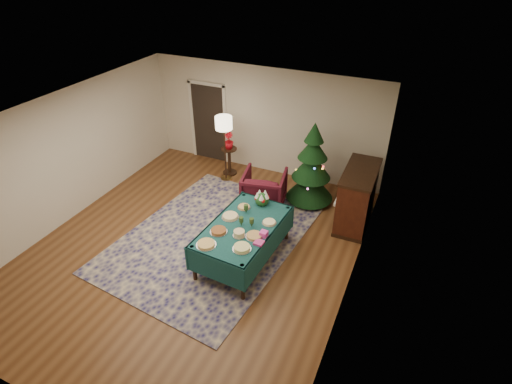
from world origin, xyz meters
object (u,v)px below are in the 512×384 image
at_px(side_table, 229,161).
at_px(piano, 357,197).
at_px(floor_lamp, 224,127).
at_px(christmas_tree, 312,168).
at_px(buffet_table, 243,232).
at_px(gift_box, 264,234).
at_px(potted_plant, 229,144).
at_px(armchair, 264,188).

xyz_separation_m(side_table, piano, (3.40, -0.76, 0.26)).
relative_size(floor_lamp, christmas_tree, 0.86).
distance_m(buffet_table, gift_box, 0.52).
bearing_deg(buffet_table, potted_plant, 121.91).
bearing_deg(christmas_tree, buffet_table, -102.28).
bearing_deg(potted_plant, buffet_table, -58.09).
bearing_deg(floor_lamp, potted_plant, 99.60).
xyz_separation_m(armchair, potted_plant, (-1.39, 0.99, 0.37)).
distance_m(buffet_table, potted_plant, 3.31).
bearing_deg(gift_box, armchair, 112.82).
height_order(floor_lamp, potted_plant, floor_lamp).
height_order(floor_lamp, piano, floor_lamp).
distance_m(buffet_table, piano, 2.63).
bearing_deg(piano, potted_plant, 167.41).
height_order(gift_box, armchair, armchair).
bearing_deg(gift_box, christmas_tree, 88.50).
relative_size(floor_lamp, potted_plant, 3.90).
bearing_deg(floor_lamp, christmas_tree, -1.97).
distance_m(armchair, potted_plant, 1.75).
bearing_deg(floor_lamp, side_table, 99.60).
height_order(side_table, christmas_tree, christmas_tree).
relative_size(gift_box, armchair, 0.13).
xyz_separation_m(buffet_table, gift_box, (0.46, -0.12, 0.21)).
xyz_separation_m(side_table, potted_plant, (0.00, -0.00, 0.49)).
bearing_deg(potted_plant, gift_box, -52.98).
bearing_deg(buffet_table, gift_box, -15.04).
relative_size(buffet_table, christmas_tree, 1.07).
bearing_deg(gift_box, piano, 61.19).
relative_size(buffet_table, potted_plant, 4.82).
height_order(armchair, christmas_tree, christmas_tree).
relative_size(buffet_table, armchair, 2.20).
height_order(buffet_table, gift_box, gift_box).
relative_size(gift_box, floor_lamp, 0.07).
bearing_deg(buffet_table, floor_lamp, 124.10).
xyz_separation_m(floor_lamp, christmas_tree, (2.22, -0.08, -0.55)).
distance_m(armchair, piano, 2.02).
bearing_deg(potted_plant, armchair, -35.50).
xyz_separation_m(side_table, christmas_tree, (2.27, -0.38, 0.53)).
bearing_deg(potted_plant, christmas_tree, -9.38).
distance_m(floor_lamp, christmas_tree, 2.29).
relative_size(side_table, piano, 0.49).
distance_m(armchair, floor_lamp, 1.79).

